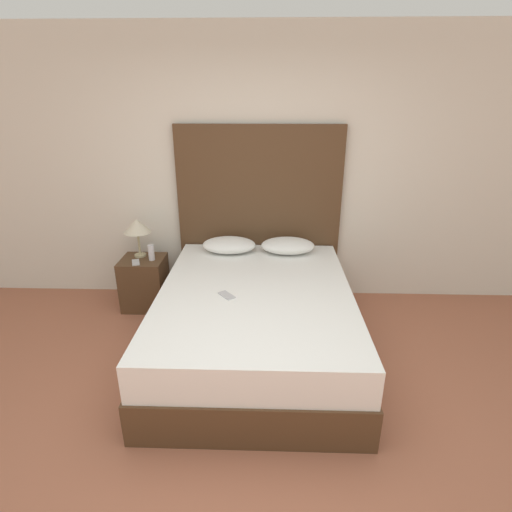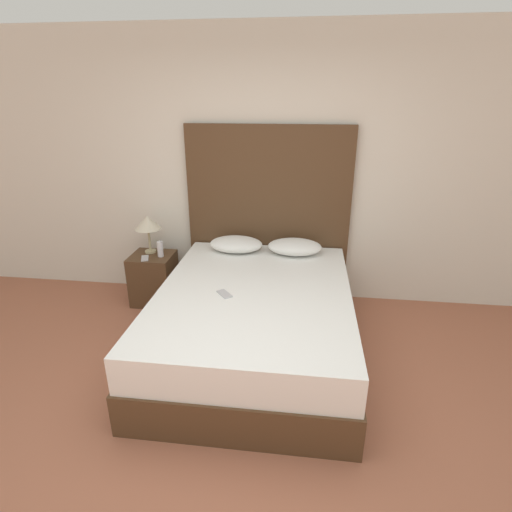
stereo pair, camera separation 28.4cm
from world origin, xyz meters
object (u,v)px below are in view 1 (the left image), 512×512
Objects in this scene: phone_on_bed at (227,295)px; table_lamp at (137,227)px; bed at (256,321)px; phone_on_nightstand at (136,262)px; nightstand at (145,283)px.

phone_on_bed is 0.41× the size of table_lamp.
table_lamp reaches higher than phone_on_bed.
phone_on_nightstand is at bearing 150.93° from bed.
bed is 12.80× the size of phone_on_nightstand.
phone_on_bed is 1.41m from table_lamp.
phone_on_nightstand is at bearing -87.57° from table_lamp.
phone_on_bed reaches higher than bed.
bed is at bearing -33.26° from nightstand.
nightstand is (-0.95, 0.89, -0.34)m from phone_on_bed.
table_lamp reaches higher than bed.
bed is 1.40m from phone_on_nightstand.
phone_on_bed reaches higher than nightstand.
bed reaches higher than phone_on_nightstand.
phone_on_bed is 1.35m from nightstand.
phone_on_nightstand reaches higher than nightstand.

